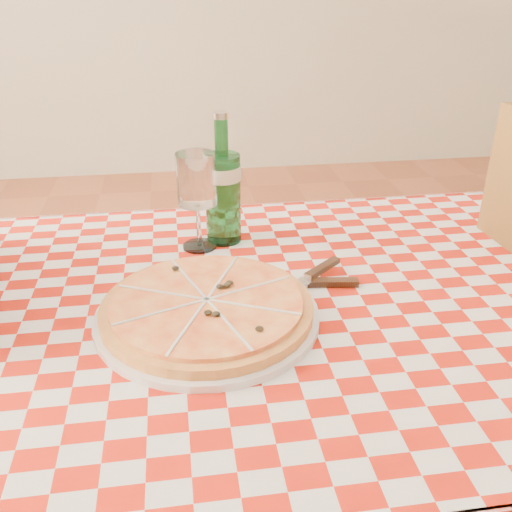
{
  "coord_description": "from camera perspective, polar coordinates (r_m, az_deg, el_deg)",
  "views": [
    {
      "loc": [
        -0.15,
        -0.83,
        1.28
      ],
      "look_at": [
        -0.02,
        0.06,
        0.82
      ],
      "focal_mm": 40.0,
      "sensor_mm": 36.0,
      "label": 1
    }
  ],
  "objects": [
    {
      "name": "cutlery",
      "position": [
        1.03,
        5.16,
        -2.37
      ],
      "size": [
        0.29,
        0.26,
        0.03
      ],
      "primitive_type": null,
      "rotation": [
        0.0,
        0.0,
        0.35
      ],
      "color": "silver",
      "rests_on": "tablecloth"
    },
    {
      "name": "dining_table",
      "position": [
        1.04,
        1.59,
        -9.21
      ],
      "size": [
        1.2,
        0.8,
        0.75
      ],
      "color": "brown",
      "rests_on": "ground"
    },
    {
      "name": "water_bottle",
      "position": [
        1.16,
        -3.37,
        7.67
      ],
      "size": [
        0.08,
        0.08,
        0.27
      ],
      "primitive_type": null,
      "rotation": [
        0.0,
        0.0,
        -0.01
      ],
      "color": "#186026",
      "rests_on": "tablecloth"
    },
    {
      "name": "pizza_plate",
      "position": [
        0.93,
        -4.92,
        -5.11
      ],
      "size": [
        0.49,
        0.49,
        0.05
      ],
      "primitive_type": null,
      "rotation": [
        0.0,
        0.0,
        -0.43
      ],
      "color": "#BB873E",
      "rests_on": "tablecloth"
    },
    {
      "name": "wine_glass",
      "position": [
        1.14,
        -5.87,
        5.4
      ],
      "size": [
        0.1,
        0.1,
        0.2
      ],
      "primitive_type": null,
      "rotation": [
        0.0,
        0.0,
        -0.44
      ],
      "color": "silver",
      "rests_on": "tablecloth"
    },
    {
      "name": "tablecloth",
      "position": [
        0.99,
        1.66,
        -4.79
      ],
      "size": [
        1.3,
        0.9,
        0.01
      ],
      "primitive_type": "cube",
      "color": "#AE180A",
      "rests_on": "dining_table"
    }
  ]
}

